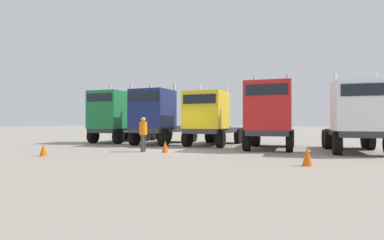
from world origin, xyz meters
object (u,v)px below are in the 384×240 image
at_px(semi_truck_navy, 157,116).
at_px(semi_truck_yellow, 210,118).
at_px(semi_truck_green, 115,117).
at_px(traffic_cone_near, 165,147).
at_px(visitor_in_hivis, 143,132).
at_px(traffic_cone_mid, 307,156).
at_px(semi_truck_white, 358,116).
at_px(traffic_cone_far, 44,150).
at_px(semi_truck_red, 269,114).

xyz_separation_m(semi_truck_navy, semi_truck_yellow, (3.64, 0.88, -0.15)).
height_order(semi_truck_green, traffic_cone_near, semi_truck_green).
height_order(visitor_in_hivis, traffic_cone_mid, visitor_in_hivis).
height_order(semi_truck_navy, visitor_in_hivis, semi_truck_navy).
bearing_deg(semi_truck_navy, semi_truck_yellow, 94.98).
relative_size(semi_truck_navy, semi_truck_white, 1.03).
distance_m(visitor_in_hivis, traffic_cone_far, 4.76).
xyz_separation_m(semi_truck_red, semi_truck_white, (4.37, 0.24, -0.14)).
relative_size(semi_truck_red, semi_truck_white, 0.97).
xyz_separation_m(semi_truck_yellow, semi_truck_white, (8.54, -0.61, 0.05)).
relative_size(visitor_in_hivis, traffic_cone_near, 2.99).
relative_size(semi_truck_green, visitor_in_hivis, 3.68).
relative_size(semi_truck_navy, semi_truck_red, 1.07).
relative_size(semi_truck_navy, semi_truck_yellow, 0.99).
bearing_deg(semi_truck_navy, semi_truck_red, 81.61).
relative_size(semi_truck_green, traffic_cone_mid, 9.36).
relative_size(semi_truck_white, traffic_cone_near, 10.44).
height_order(semi_truck_green, semi_truck_yellow, semi_truck_green).
distance_m(semi_truck_navy, semi_truck_yellow, 3.74).
bearing_deg(semi_truck_navy, semi_truck_white, 82.63).
bearing_deg(visitor_in_hivis, traffic_cone_near, 171.14).
xyz_separation_m(semi_truck_navy, traffic_cone_near, (3.74, -4.30, -1.63)).
distance_m(semi_truck_navy, traffic_cone_mid, 12.39).
height_order(semi_truck_green, semi_truck_red, semi_truck_green).
bearing_deg(semi_truck_yellow, traffic_cone_near, -5.69).
bearing_deg(semi_truck_green, semi_truck_red, 80.60).
xyz_separation_m(semi_truck_green, traffic_cone_near, (7.81, -4.40, -1.67)).
bearing_deg(semi_truck_red, semi_truck_white, 80.97).
bearing_deg(traffic_cone_near, traffic_cone_mid, -10.92).
height_order(semi_truck_red, traffic_cone_near, semi_truck_red).
distance_m(semi_truck_red, visitor_in_hivis, 7.06).
bearing_deg(traffic_cone_far, semi_truck_green, 115.11).
height_order(semi_truck_green, semi_truck_white, semi_truck_green).
xyz_separation_m(semi_truck_yellow, semi_truck_red, (4.16, -0.85, 0.19)).
height_order(semi_truck_yellow, visitor_in_hivis, semi_truck_yellow).
bearing_deg(visitor_in_hivis, semi_truck_red, -158.73).
distance_m(semi_truck_yellow, traffic_cone_mid, 9.89).
height_order(semi_truck_red, traffic_cone_far, semi_truck_red).
xyz_separation_m(semi_truck_white, visitor_in_hivis, (-9.68, -4.80, -0.79)).
xyz_separation_m(semi_truck_white, traffic_cone_near, (-8.44, -4.57, -1.54)).
distance_m(traffic_cone_near, traffic_cone_mid, 7.29).
xyz_separation_m(semi_truck_green, semi_truck_white, (16.25, 0.17, -0.13)).
distance_m(semi_truck_yellow, traffic_cone_near, 5.39).
bearing_deg(traffic_cone_far, semi_truck_navy, 89.66).
relative_size(semi_truck_green, traffic_cone_far, 11.24).
bearing_deg(traffic_cone_far, traffic_cone_near, 47.87).
distance_m(semi_truck_yellow, traffic_cone_far, 10.17).
bearing_deg(traffic_cone_near, traffic_cone_far, -132.13).
bearing_deg(semi_truck_white, visitor_in_hivis, -77.67).
relative_size(semi_truck_yellow, traffic_cone_far, 11.05).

